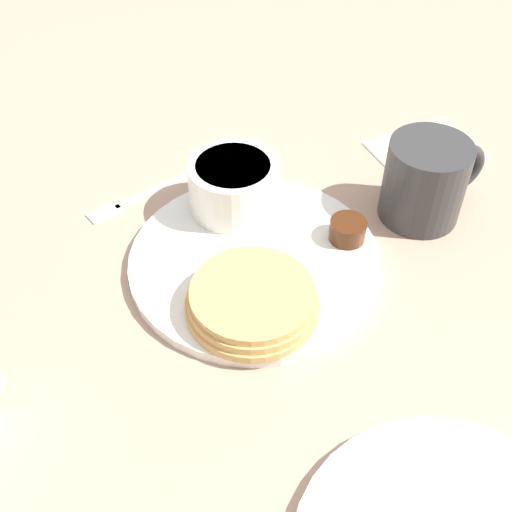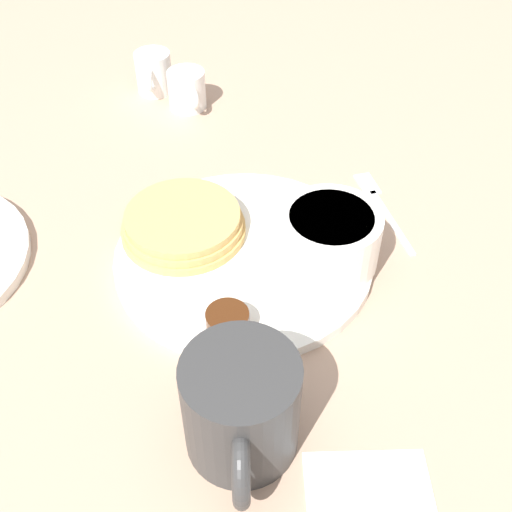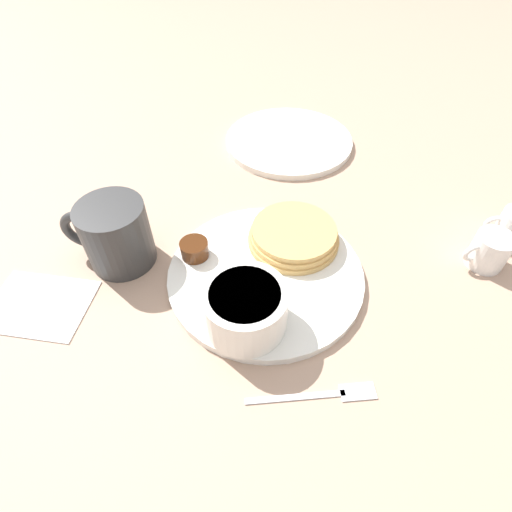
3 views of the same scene
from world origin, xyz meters
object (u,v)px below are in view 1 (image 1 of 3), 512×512
Objects in this scene: bowl at (233,184)px; plate at (255,261)px; coffee_mug at (427,181)px; fork at (131,200)px.

plate is at bearing 84.51° from bowl.
coffee_mug reaches higher than bowl.
bowl reaches higher than fork.
coffee_mug reaches higher than plate.
plate is 2.66× the size of bowl.
fork is at bearing -25.10° from coffee_mug.
plate is 1.88× the size of fork.
coffee_mug is at bearing 154.90° from fork.
bowl is at bearing 148.34° from fork.
coffee_mug is (-0.20, 0.08, 0.00)m from bowl.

